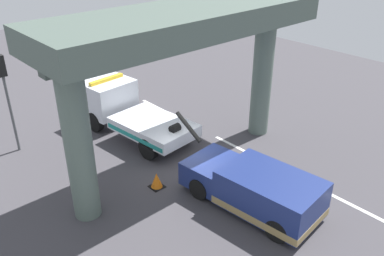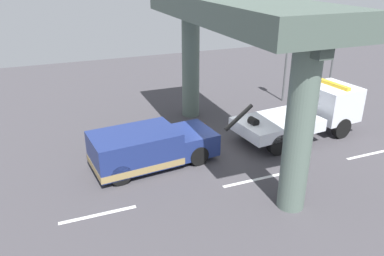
% 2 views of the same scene
% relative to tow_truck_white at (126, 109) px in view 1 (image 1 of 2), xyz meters
% --- Properties ---
extents(ground_plane, '(60.00, 40.00, 0.10)m').
position_rel_tow_truck_white_xyz_m(ground_plane, '(-4.69, -0.08, -1.25)').
color(ground_plane, '#423F44').
extents(lane_stripe_west, '(2.60, 0.16, 0.01)m').
position_rel_tow_truck_white_xyz_m(lane_stripe_west, '(-10.69, -2.84, -1.20)').
color(lane_stripe_west, silver).
rests_on(lane_stripe_west, ground).
extents(lane_stripe_mid, '(2.60, 0.16, 0.01)m').
position_rel_tow_truck_white_xyz_m(lane_stripe_mid, '(-4.69, -2.84, -1.20)').
color(lane_stripe_mid, silver).
rests_on(lane_stripe_mid, ground).
extents(lane_stripe_east, '(2.60, 0.16, 0.01)m').
position_rel_tow_truck_white_xyz_m(lane_stripe_east, '(1.31, -2.84, -1.20)').
color(lane_stripe_east, silver).
rests_on(lane_stripe_east, ground).
extents(tow_truck_white, '(7.34, 2.96, 2.46)m').
position_rel_tow_truck_white_xyz_m(tow_truck_white, '(0.00, 0.00, 0.00)').
color(tow_truck_white, silver).
rests_on(tow_truck_white, ground).
extents(towed_van_green, '(5.38, 2.66, 1.58)m').
position_rel_tow_truck_white_xyz_m(towed_van_green, '(-8.13, -0.08, -0.42)').
color(towed_van_green, navy).
rests_on(towed_van_green, ground).
extents(overpass_structure, '(3.60, 11.44, 6.62)m').
position_rel_tow_truck_white_xyz_m(overpass_structure, '(-4.34, -0.08, 4.27)').
color(overpass_structure, '#596B60').
rests_on(overpass_structure, ground).
extents(traffic_light_near, '(0.39, 0.32, 4.47)m').
position_rel_tow_truck_white_xyz_m(traffic_light_near, '(1.83, 4.74, 2.05)').
color(traffic_light_near, '#515456').
rests_on(traffic_light_near, ground).
extents(traffic_cone_orange, '(0.53, 0.53, 0.63)m').
position_rel_tow_truck_white_xyz_m(traffic_cone_orange, '(-4.72, 1.83, -0.90)').
color(traffic_cone_orange, orange).
rests_on(traffic_cone_orange, ground).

